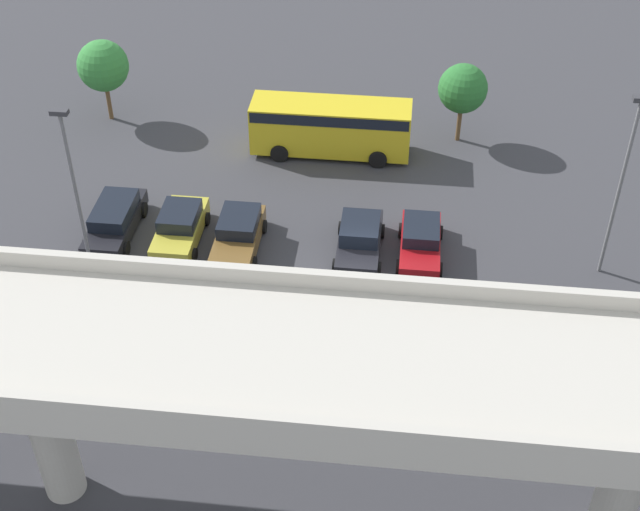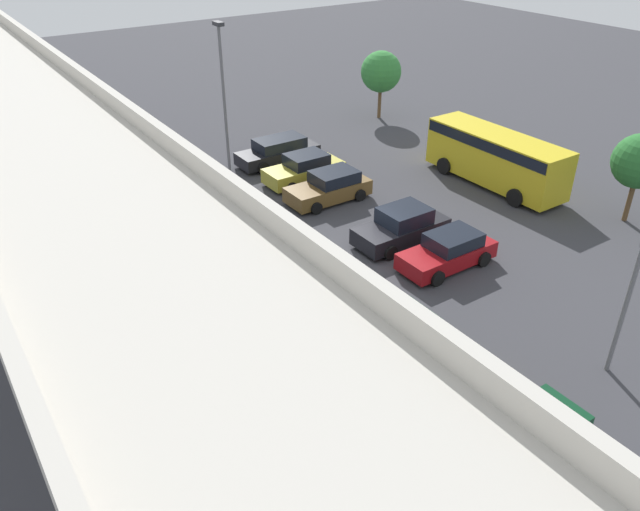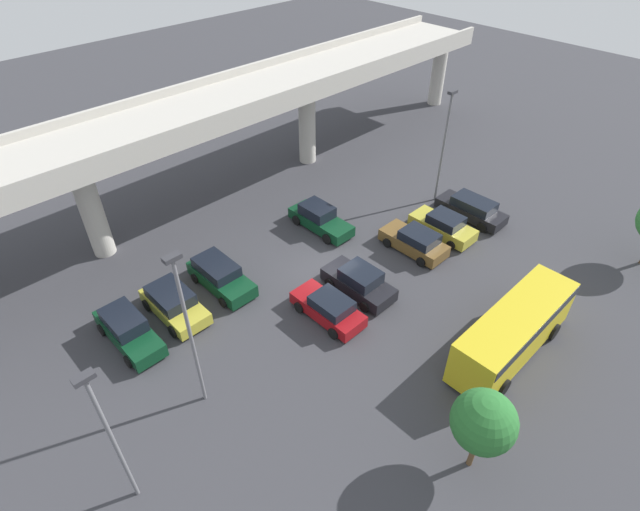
{
  "view_description": "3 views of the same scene",
  "coord_description": "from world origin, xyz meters",
  "px_view_note": "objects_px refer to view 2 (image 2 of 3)",
  "views": [
    {
      "loc": [
        -1.75,
        29.42,
        25.15
      ],
      "look_at": [
        1.59,
        -0.06,
        1.42
      ],
      "focal_mm": 50.0,
      "sensor_mm": 36.0,
      "label": 1
    },
    {
      "loc": [
        -18.57,
        14.95,
        13.94
      ],
      "look_at": [
        0.03,
        2.31,
        0.75
      ],
      "focal_mm": 35.0,
      "sensor_mm": 36.0,
      "label": 2
    },
    {
      "loc": [
        -16.57,
        -16.12,
        20.02
      ],
      "look_at": [
        -0.55,
        0.45,
        1.53
      ],
      "focal_mm": 28.0,
      "sensor_mm": 36.0,
      "label": 3
    }
  ],
  "objects_px": {
    "parked_car_5": "(251,239)",
    "shuttle_bus": "(496,155)",
    "parked_car_1": "(439,386)",
    "parked_car_3": "(448,251)",
    "parked_car_0": "(512,440)",
    "tree_front_left": "(640,162)",
    "parked_car_8": "(278,151)",
    "parked_car_2": "(372,334)",
    "lamp_post_near_aisle": "(223,90)",
    "parked_car_6": "(330,187)",
    "parked_car_7": "(305,169)",
    "parked_car_4": "(402,227)",
    "tree_front_centre": "(381,72)"
  },
  "relations": [
    {
      "from": "parked_car_5",
      "to": "shuttle_bus",
      "type": "relative_size",
      "value": 0.58
    },
    {
      "from": "parked_car_7",
      "to": "shuttle_bus",
      "type": "height_order",
      "value": "shuttle_bus"
    },
    {
      "from": "parked_car_1",
      "to": "parked_car_3",
      "type": "height_order",
      "value": "parked_car_1"
    },
    {
      "from": "parked_car_1",
      "to": "tree_front_left",
      "type": "bearing_deg",
      "value": 14.24
    },
    {
      "from": "parked_car_4",
      "to": "parked_car_8",
      "type": "height_order",
      "value": "parked_car_4"
    },
    {
      "from": "parked_car_0",
      "to": "parked_car_6",
      "type": "distance_m",
      "value": 17.85
    },
    {
      "from": "parked_car_3",
      "to": "parked_car_4",
      "type": "distance_m",
      "value": 2.74
    },
    {
      "from": "parked_car_2",
      "to": "tree_front_left",
      "type": "relative_size",
      "value": 1.06
    },
    {
      "from": "parked_car_4",
      "to": "parked_car_8",
      "type": "bearing_deg",
      "value": -91.4
    },
    {
      "from": "parked_car_6",
      "to": "tree_front_left",
      "type": "height_order",
      "value": "tree_front_left"
    },
    {
      "from": "parked_car_6",
      "to": "lamp_post_near_aisle",
      "type": "height_order",
      "value": "lamp_post_near_aisle"
    },
    {
      "from": "parked_car_1",
      "to": "parked_car_4",
      "type": "xyz_separation_m",
      "value": [
        8.66,
        -5.93,
        0.0
      ]
    },
    {
      "from": "parked_car_5",
      "to": "parked_car_6",
      "type": "height_order",
      "value": "parked_car_5"
    },
    {
      "from": "parked_car_7",
      "to": "parked_car_1",
      "type": "bearing_deg",
      "value": 70.43
    },
    {
      "from": "parked_car_1",
      "to": "parked_car_8",
      "type": "height_order",
      "value": "parked_car_1"
    },
    {
      "from": "parked_car_2",
      "to": "parked_car_5",
      "type": "xyz_separation_m",
      "value": [
        8.32,
        0.18,
        -0.01
      ]
    },
    {
      "from": "parked_car_7",
      "to": "shuttle_bus",
      "type": "bearing_deg",
      "value": 143.86
    },
    {
      "from": "parked_car_3",
      "to": "parked_car_4",
      "type": "height_order",
      "value": "parked_car_4"
    },
    {
      "from": "lamp_post_near_aisle",
      "to": "parked_car_2",
      "type": "bearing_deg",
      "value": 169.4
    },
    {
      "from": "parked_car_7",
      "to": "tree_front_centre",
      "type": "bearing_deg",
      "value": -148.24
    },
    {
      "from": "parked_car_4",
      "to": "parked_car_8",
      "type": "relative_size",
      "value": 0.91
    },
    {
      "from": "parked_car_1",
      "to": "lamp_post_near_aisle",
      "type": "distance_m",
      "value": 20.82
    },
    {
      "from": "lamp_post_near_aisle",
      "to": "tree_front_centre",
      "type": "relative_size",
      "value": 1.79
    },
    {
      "from": "parked_car_1",
      "to": "parked_car_8",
      "type": "relative_size",
      "value": 0.91
    },
    {
      "from": "parked_car_4",
      "to": "parked_car_6",
      "type": "distance_m",
      "value": 5.49
    },
    {
      "from": "parked_car_2",
      "to": "tree_front_left",
      "type": "distance_m",
      "value": 16.68
    },
    {
      "from": "parked_car_0",
      "to": "tree_front_left",
      "type": "distance_m",
      "value": 17.84
    },
    {
      "from": "parked_car_5",
      "to": "tree_front_left",
      "type": "height_order",
      "value": "tree_front_left"
    },
    {
      "from": "parked_car_3",
      "to": "parked_car_7",
      "type": "distance_m",
      "value": 10.98
    },
    {
      "from": "shuttle_bus",
      "to": "tree_front_left",
      "type": "xyz_separation_m",
      "value": [
        -6.67,
        -2.04,
        1.37
      ]
    },
    {
      "from": "parked_car_1",
      "to": "tree_front_centre",
      "type": "distance_m",
      "value": 28.75
    },
    {
      "from": "parked_car_8",
      "to": "tree_front_left",
      "type": "height_order",
      "value": "tree_front_left"
    },
    {
      "from": "lamp_post_near_aisle",
      "to": "tree_front_centre",
      "type": "distance_m",
      "value": 13.92
    },
    {
      "from": "parked_car_6",
      "to": "parked_car_8",
      "type": "relative_size",
      "value": 0.9
    },
    {
      "from": "parked_car_4",
      "to": "shuttle_bus",
      "type": "height_order",
      "value": "shuttle_bus"
    },
    {
      "from": "parked_car_4",
      "to": "parked_car_3",
      "type": "bearing_deg",
      "value": 95.28
    },
    {
      "from": "parked_car_3",
      "to": "parked_car_6",
      "type": "bearing_deg",
      "value": -87.15
    },
    {
      "from": "parked_car_8",
      "to": "lamp_post_near_aisle",
      "type": "distance_m",
      "value": 5.15
    },
    {
      "from": "parked_car_6",
      "to": "parked_car_1",
      "type": "bearing_deg",
      "value": 67.82
    },
    {
      "from": "parked_car_0",
      "to": "parked_car_5",
      "type": "height_order",
      "value": "parked_car_0"
    },
    {
      "from": "parked_car_0",
      "to": "parked_car_5",
      "type": "relative_size",
      "value": 0.99
    },
    {
      "from": "parked_car_6",
      "to": "lamp_post_near_aisle",
      "type": "relative_size",
      "value": 0.53
    },
    {
      "from": "parked_car_4",
      "to": "parked_car_7",
      "type": "bearing_deg",
      "value": -90.59
    },
    {
      "from": "parked_car_7",
      "to": "tree_front_left",
      "type": "relative_size",
      "value": 1.01
    },
    {
      "from": "parked_car_2",
      "to": "parked_car_3",
      "type": "bearing_deg",
      "value": 23.6
    },
    {
      "from": "parked_car_5",
      "to": "tree_front_left",
      "type": "xyz_separation_m",
      "value": [
        -7.35,
        -16.68,
        2.3
      ]
    },
    {
      "from": "parked_car_2",
      "to": "parked_car_8",
      "type": "distance_m",
      "value": 17.99
    },
    {
      "from": "parked_car_7",
      "to": "parked_car_4",
      "type": "bearing_deg",
      "value": 89.41
    },
    {
      "from": "parked_car_6",
      "to": "parked_car_0",
      "type": "bearing_deg",
      "value": 71.49
    },
    {
      "from": "parked_car_5",
      "to": "lamp_post_near_aisle",
      "type": "height_order",
      "value": "lamp_post_near_aisle"
    }
  ]
}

